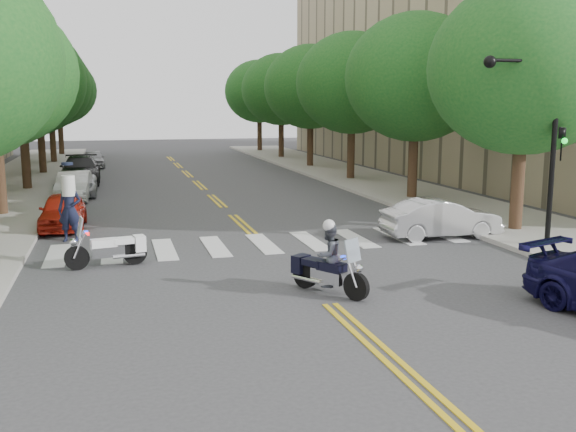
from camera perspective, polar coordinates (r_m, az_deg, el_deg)
name	(u,v)px	position (r m, az deg, el deg)	size (l,w,h in m)	color
ground	(330,304)	(14.34, 3.74, -7.85)	(140.00, 140.00, 0.00)	#38383A
sidewalk_left	(13,190)	(35.53, -23.25, 2.15)	(5.00, 60.00, 0.15)	#9E9991
sidewalk_right	(362,179)	(37.84, 6.56, 3.31)	(5.00, 60.00, 0.15)	#9E9991
building_right	(569,6)	(49.86, 23.70, 16.73)	(26.00, 44.00, 22.00)	tan
tree_l_2	(20,80)	(35.19, -22.72, 11.07)	(6.40, 6.40, 8.45)	#382316
tree_l_3	(38,85)	(43.14, -21.37, 10.80)	(6.40, 6.40, 8.45)	#382316
tree_l_4	(50,88)	(51.10, -20.44, 10.61)	(6.40, 6.40, 8.45)	#382316
tree_l_5	(58,90)	(59.08, -19.76, 10.47)	(6.40, 6.40, 8.45)	#382316
tree_r_0	(525,68)	(23.13, 20.30, 12.24)	(6.40, 6.40, 8.45)	#382316
tree_r_1	(416,78)	(30.03, 11.28, 11.97)	(6.40, 6.40, 8.45)	#382316
tree_r_2	(352,83)	(37.36, 5.71, 11.66)	(6.40, 6.40, 8.45)	#382316
tree_r_3	(310,87)	(44.93, 2.01, 11.40)	(6.40, 6.40, 8.45)	#382316
tree_r_4	(281,89)	(52.62, -0.62, 11.18)	(6.40, 6.40, 8.45)	#382316
tree_r_5	(259,91)	(60.39, -2.57, 11.00)	(6.40, 6.40, 8.45)	#382316
traffic_signal_pole	(541,127)	(20.45, 21.58, 7.40)	(2.82, 0.42, 6.00)	black
motorcycle_police	(327,260)	(14.96, 3.47, -3.97)	(1.37, 1.95, 1.76)	black
motorcycle_parked	(113,249)	(18.12, -15.26, -2.81)	(2.18, 0.74, 1.41)	black
officer_standing	(70,210)	(21.71, -18.83, 0.52)	(0.75, 0.49, 2.06)	#161931
convertible	(441,218)	(21.80, 13.45, -0.20)	(1.37, 3.93, 1.29)	#B8B8BA
parked_car_a	(63,211)	(24.11, -19.38, 0.42)	(1.49, 3.71, 1.27)	#B52213
parked_car_b	(74,186)	(31.18, -18.49, 2.55)	(1.39, 3.99, 1.31)	silver
parked_car_c	(76,184)	(32.68, -18.34, 2.72)	(1.90, 4.13, 1.15)	#A1A4A9
parked_car_d	(80,170)	(37.62, -17.97, 3.90)	(2.11, 5.20, 1.51)	black
parked_car_e	(94,159)	(47.08, -16.89, 4.89)	(1.44, 3.58, 1.22)	#AFAFB5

